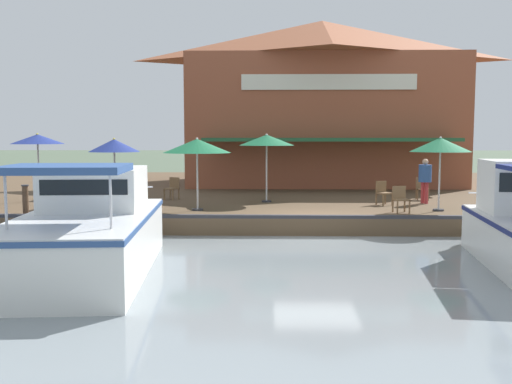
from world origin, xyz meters
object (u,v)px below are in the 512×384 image
Objects in this scene: cafe_chair_far_corner_seat at (89,195)px; patio_umbrella_mid_patio_right at (267,140)px; motorboat_outer_channel at (93,229)px; cafe_chair_beside_entrance at (422,187)px; patio_umbrella_near_quay_edge at (440,145)px; patio_umbrella_by_entrance at (37,139)px; waterfront_restaurant at (321,102)px; cafe_chair_under_first_umbrella at (173,187)px; patio_umbrella_back_row at (114,146)px; tree_upstream_bank at (254,95)px; mooring_post at (25,200)px; person_near_entrance at (425,176)px; cafe_chair_facing_river at (400,198)px; cafe_chair_mid_patio at (383,192)px; patio_umbrella_far_corner at (197,146)px.

patio_umbrella_mid_patio_right is at bearing 109.08° from cafe_chair_far_corner_seat.
cafe_chair_beside_entrance is at bearing 133.17° from motorboat_outer_channel.
patio_umbrella_by_entrance is at bearing -100.34° from patio_umbrella_near_quay_edge.
motorboat_outer_channel is at bearing -21.28° from waterfront_restaurant.
patio_umbrella_by_entrance is at bearing -82.92° from cafe_chair_under_first_umbrella.
motorboat_outer_channel reaches higher than cafe_chair_far_corner_seat.
patio_umbrella_back_row reaches higher than cafe_chair_under_first_umbrella.
patio_umbrella_near_quay_edge is 11.43m from motorboat_outer_channel.
patio_umbrella_by_entrance is at bearing -151.08° from motorboat_outer_channel.
cafe_chair_far_corner_seat is (1.14, -0.57, -1.63)m from patio_umbrella_back_row.
tree_upstream_bank is at bearing -126.82° from waterfront_restaurant.
mooring_post reaches higher than cafe_chair_beside_entrance.
cafe_chair_under_first_umbrella is 0.52× the size of person_near_entrance.
cafe_chair_under_first_umbrella is 8.79m from cafe_chair_facing_river.
cafe_chair_facing_river is (3.70, 7.97, 0.00)m from cafe_chair_under_first_umbrella.
patio_umbrella_by_entrance is 0.38× the size of tree_upstream_bank.
patio_umbrella_by_entrance is 3.01× the size of cafe_chair_facing_river.
tree_upstream_bank is at bearing 171.17° from motorboat_outer_channel.
patio_umbrella_near_quay_edge reaches higher than patio_umbrella_back_row.
patio_umbrella_back_row is 2.07m from cafe_chair_far_corner_seat.
waterfront_restaurant is at bearing -172.56° from cafe_chair_facing_river.
cafe_chair_under_first_umbrella is 1.00× the size of cafe_chair_facing_river.
cafe_chair_mid_patio and cafe_chair_beside_entrance have the same top height.
cafe_chair_beside_entrance is at bearing 155.96° from cafe_chair_facing_river.
cafe_chair_under_first_umbrella is 9.20m from motorboat_outer_channel.
patio_umbrella_by_entrance reaches higher than cafe_chair_mid_patio.
mooring_post is (4.20, 1.28, -1.83)m from patio_umbrella_by_entrance.
tree_upstream_bank is at bearing -154.99° from patio_umbrella_near_quay_edge.
patio_umbrella_back_row reaches higher than cafe_chair_mid_patio.
motorboat_outer_channel is (7.42, 1.52, -1.78)m from patio_umbrella_back_row.
cafe_chair_far_corner_seat is (2.29, 2.65, -1.85)m from patio_umbrella_by_entrance.
waterfront_restaurant is at bearing -171.80° from cafe_chair_mid_patio.
person_near_entrance reaches higher than cafe_chair_beside_entrance.
patio_umbrella_near_quay_edge reaches higher than person_near_entrance.
patio_umbrella_far_corner is 0.99× the size of patio_umbrella_near_quay_edge.
person_near_entrance is 1.68× the size of mooring_post.
patio_umbrella_back_row is 2.81× the size of cafe_chair_mid_patio.
waterfront_restaurant is 18.85m from motorboat_outer_channel.
cafe_chair_far_corner_seat is (-0.32, -11.66, -1.69)m from patio_umbrella_near_quay_edge.
patio_umbrella_mid_patio_right is at bearing -100.62° from cafe_chair_mid_patio.
cafe_chair_facing_river is at bearing 65.12° from cafe_chair_under_first_umbrella.
mooring_post is (1.59, -13.03, -1.67)m from patio_umbrella_near_quay_edge.
patio_umbrella_mid_patio_right is at bearing -81.07° from cafe_chair_beside_entrance.
patio_umbrella_mid_patio_right reaches higher than person_near_entrance.
cafe_chair_far_corner_seat and cafe_chair_under_first_umbrella have the same top height.
cafe_chair_facing_river is at bearing 56.46° from patio_umbrella_mid_patio_right.
waterfront_restaurant is at bearing 141.61° from mooring_post.
patio_umbrella_mid_patio_right is 0.99× the size of patio_umbrella_by_entrance.
cafe_chair_mid_patio is (9.60, 1.38, -3.77)m from waterfront_restaurant.
patio_umbrella_by_entrance is 2.64× the size of mooring_post.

